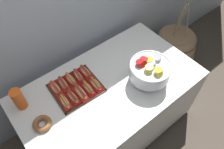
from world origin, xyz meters
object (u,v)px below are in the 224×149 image
Objects in this scene: hot_dog_9 at (86,72)px; punch_bowl at (150,70)px; hot_dog_5 at (56,88)px; hot_dog_6 at (63,84)px; serving_tray at (76,88)px; hot_dog_3 at (88,88)px; hot_dog_7 at (71,80)px; cup_stack at (19,99)px; floor_vase at (174,49)px; donut at (42,124)px; hot_dog_4 at (96,84)px; buffet_table at (110,106)px; hot_dog_1 at (73,97)px; hot_dog_2 at (81,92)px; hot_dog_0 at (65,102)px; hot_dog_8 at (78,76)px.

punch_bowl is (0.39, -0.40, 0.11)m from hot_dog_9.
hot_dog_5 is 0.08m from hot_dog_6.
serving_tray is 0.12m from hot_dog_3.
hot_dog_5 is at bearing 177.01° from hot_dog_6.
hot_dog_7 is at bearing 111.45° from hot_dog_3.
cup_stack is at bearing 154.98° from punch_bowl.
floor_vase is 2.82× the size of punch_bowl.
donut is at bearing -162.14° from serving_tray.
hot_dog_4 is 0.48m from punch_bowl.
cup_stack is (-0.44, 0.05, 0.07)m from hot_dog_7.
hot_dog_6 is at bearing 129.28° from serving_tray.
hot_dog_5 is (-0.22, 0.18, -0.00)m from hot_dog_3.
punch_bowl is (0.40, -0.24, 0.11)m from hot_dog_4.
floor_vase is at bearing -2.08° from cup_stack.
hot_dog_1 is at bearing 166.45° from buffet_table.
hot_dog_2 is at bearing -92.99° from serving_tray.
hot_dog_0 is at bearing 177.01° from hot_dog_2.
hot_dog_9 reaches higher than serving_tray.
hot_dog_1 is 0.92× the size of hot_dog_4.
hot_dog_7 is (0.01, 0.16, -0.00)m from hot_dog_2.
hot_dog_3 reaches higher than serving_tray.
hot_dog_6 reaches higher than hot_dog_8.
floor_vase is at bearing 4.61° from hot_dog_0.
serving_tray is 0.41m from donut.
hot_dog_9 is at bearing 20.21° from donut.
hot_dog_7 is at bearing 134.89° from buffet_table.
hot_dog_4 is (0.22, -0.01, -0.00)m from hot_dog_1.
hot_dog_6 is at bearing 179.01° from floor_vase.
donut is (-0.39, -0.13, 0.02)m from serving_tray.
punch_bowl reaches higher than hot_dog_7.
punch_bowl reaches higher than donut.
hot_dog_5 is (-1.65, 0.03, 0.54)m from floor_vase.
hot_dog_3 is 0.54m from punch_bowl.
buffet_table is at bearing -37.79° from hot_dog_6.
hot_dog_9 is at bearing 25.82° from serving_tray.
hot_dog_3 is 0.22m from hot_dog_6.
hot_dog_4 is 1.15× the size of donut.
cup_stack reaches higher than hot_dog_7.
hot_dog_4 is at bearing -173.72° from floor_vase.
buffet_table is 0.47m from hot_dog_2.
hot_dog_0 is 0.78× the size of cup_stack.
cup_stack reaches higher than hot_dog_6.
donut is (0.05, -0.25, -0.08)m from cup_stack.
hot_dog_9 is (-1.35, 0.02, 0.54)m from floor_vase.
hot_dog_7 is at bearing 87.01° from hot_dog_2.
hot_dog_8 reaches higher than donut.
hot_dog_9 reaches higher than hot_dog_5.
donut reaches higher than buffet_table.
hot_dog_9 is at bearing 25.82° from hot_dog_0.
buffet_table is 0.87m from cup_stack.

